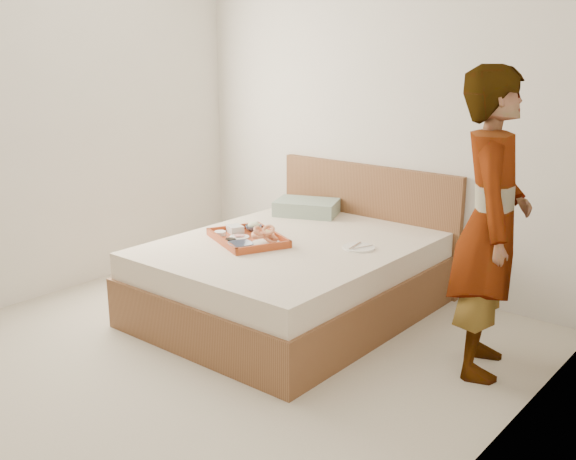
{
  "coord_description": "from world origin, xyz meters",
  "views": [
    {
      "loc": [
        2.81,
        -2.51,
        1.88
      ],
      "look_at": [
        0.0,
        0.9,
        0.65
      ],
      "focal_mm": 41.82,
      "sensor_mm": 36.0,
      "label": 1
    }
  ],
  "objects_px": {
    "tray": "(248,238)",
    "dinner_plate": "(359,248)",
    "person": "(491,225)",
    "bed": "(291,278)"
  },
  "relations": [
    {
      "from": "bed",
      "to": "person",
      "type": "bearing_deg",
      "value": 2.46
    },
    {
      "from": "person",
      "to": "tray",
      "type": "bearing_deg",
      "value": 76.43
    },
    {
      "from": "tray",
      "to": "dinner_plate",
      "type": "xyz_separation_m",
      "value": [
        0.7,
        0.36,
        -0.02
      ]
    },
    {
      "from": "tray",
      "to": "bed",
      "type": "bearing_deg",
      "value": 59.08
    },
    {
      "from": "bed",
      "to": "tray",
      "type": "xyz_separation_m",
      "value": [
        -0.25,
        -0.18,
        0.29
      ]
    },
    {
      "from": "tray",
      "to": "person",
      "type": "height_order",
      "value": "person"
    },
    {
      "from": "bed",
      "to": "tray",
      "type": "distance_m",
      "value": 0.43
    },
    {
      "from": "tray",
      "to": "dinner_plate",
      "type": "height_order",
      "value": "tray"
    },
    {
      "from": "tray",
      "to": "dinner_plate",
      "type": "bearing_deg",
      "value": 51.09
    },
    {
      "from": "bed",
      "to": "tray",
      "type": "height_order",
      "value": "tray"
    }
  ]
}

